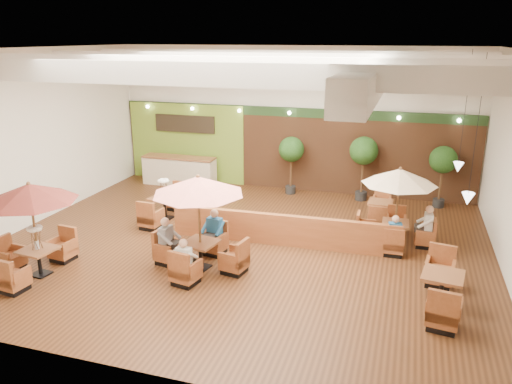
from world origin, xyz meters
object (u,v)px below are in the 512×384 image
at_px(topiary_2, 443,162).
at_px(diner_3, 395,230).
at_px(table_2, 398,191).
at_px(diner_0, 185,256).
at_px(service_counter, 179,171).
at_px(diner_2, 168,236).
at_px(table_0, 30,209).
at_px(table_3, 165,204).
at_px(table_5, 380,212).
at_px(diner_1, 214,228).
at_px(table_1, 199,205).
at_px(topiary_1, 364,153).
at_px(topiary_0, 291,152).
at_px(diner_4, 426,222).
at_px(table_4, 441,290).
at_px(booth_divider, 283,230).

xyz_separation_m(topiary_2, diner_3, (-1.36, -4.68, -0.92)).
bearing_deg(table_2, diner_0, -140.87).
bearing_deg(diner_3, service_counter, 142.74).
xyz_separation_m(diner_2, diner_3, (5.70, 2.35, -0.04)).
height_order(table_0, table_3, table_0).
relative_size(table_5, diner_1, 2.75).
height_order(table_1, diner_0, table_1).
xyz_separation_m(topiary_1, diner_1, (-3.41, -6.09, -1.00)).
bearing_deg(topiary_0, diner_4, -38.10).
bearing_deg(table_1, table_2, 44.23).
bearing_deg(table_1, diner_2, -169.51).
bearing_deg(diner_3, table_3, 164.47).
relative_size(table_5, topiary_2, 1.04).
xyz_separation_m(table_0, topiary_1, (7.21, 8.61, -0.00)).
relative_size(table_4, table_5, 1.17).
bearing_deg(diner_3, topiary_0, 120.97).
relative_size(topiary_2, diner_1, 2.64).
bearing_deg(table_4, diner_2, -172.94).
height_order(table_4, topiary_2, topiary_2).
bearing_deg(topiary_0, table_1, -95.90).
bearing_deg(booth_divider, service_counter, 137.64).
height_order(booth_divider, table_2, table_2).
height_order(table_4, diner_1, diner_1).
height_order(booth_divider, topiary_2, topiary_2).
distance_m(table_2, table_4, 3.74).
relative_size(topiary_1, diner_2, 2.86).
bearing_deg(table_3, diner_0, -51.96).
relative_size(service_counter, booth_divider, 0.45).
distance_m(service_counter, diner_1, 7.06).
distance_m(table_0, table_5, 10.45).
distance_m(table_4, diner_1, 6.03).
bearing_deg(table_1, diner_4, 40.08).
relative_size(table_0, topiary_2, 1.12).
bearing_deg(topiary_1, table_5, -68.66).
bearing_deg(booth_divider, diner_2, -143.08).
distance_m(service_counter, topiary_1, 7.39).
relative_size(service_counter, diner_1, 3.58).
distance_m(table_1, table_5, 6.65).
relative_size(table_2, table_5, 1.01).
bearing_deg(diner_0, topiary_1, 69.98).
bearing_deg(diner_2, table_3, -147.45).
bearing_deg(diner_3, table_4, -75.20).
distance_m(table_1, topiary_0, 7.06).
bearing_deg(booth_divider, topiary_0, 98.95).
distance_m(table_3, diner_0, 4.79).
distance_m(table_2, topiary_0, 5.58).
distance_m(diner_0, diner_3, 5.79).
height_order(booth_divider, topiary_1, topiary_1).
distance_m(booth_divider, table_5, 3.82).
height_order(topiary_1, diner_3, topiary_1).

